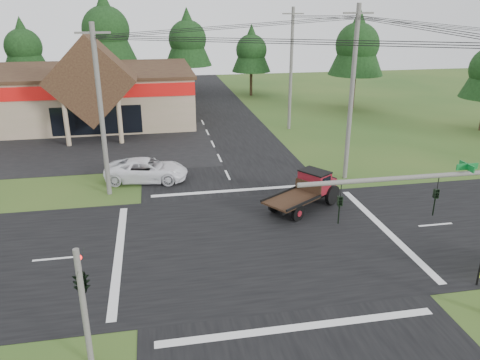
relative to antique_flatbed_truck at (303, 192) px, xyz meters
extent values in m
plane|color=#294E1B|center=(-3.47, -3.48, -1.08)|extent=(120.00, 120.00, 0.00)
cube|color=black|center=(-3.47, -3.48, -1.07)|extent=(12.00, 120.00, 0.02)
cube|color=black|center=(-3.47, -3.48, -1.07)|extent=(120.00, 12.00, 0.02)
cube|color=black|center=(-17.47, 15.52, -1.07)|extent=(28.00, 14.00, 0.02)
cube|color=#978A66|center=(-19.47, 26.52, 1.42)|extent=(30.00, 15.00, 5.00)
cube|color=#331B15|center=(-19.47, 26.52, 3.97)|extent=(30.40, 15.40, 0.30)
cube|color=#B30F0D|center=(-19.47, 18.97, 3.02)|extent=(30.00, 0.12, 1.20)
cube|color=#331B15|center=(-13.47, 18.02, 4.22)|extent=(7.78, 4.00, 7.78)
cylinder|color=#978A66|center=(-15.67, 16.32, 0.92)|extent=(0.40, 0.40, 4.00)
cylinder|color=#978A66|center=(-11.27, 16.32, 0.92)|extent=(0.40, 0.40, 4.00)
cube|color=black|center=(-13.47, 19.00, 0.42)|extent=(8.00, 0.08, 2.60)
cylinder|color=#595651|center=(0.03, -10.98, 4.92)|extent=(8.00, 0.16, 0.16)
imported|color=black|center=(1.03, -10.98, 3.92)|extent=(0.16, 0.20, 1.00)
imported|color=black|center=(-2.47, -10.98, 3.92)|extent=(0.16, 0.20, 1.00)
cube|color=#0C6626|center=(2.03, -10.98, 5.17)|extent=(0.80, 0.04, 0.22)
cylinder|color=#595651|center=(-10.97, -10.98, 1.12)|extent=(0.20, 0.20, 4.40)
imported|color=black|center=(-10.97, -10.78, 2.62)|extent=(0.53, 2.48, 1.00)
sphere|color=#FF0C0C|center=(-10.97, -10.63, 2.82)|extent=(0.18, 0.18, 0.18)
cylinder|color=#595651|center=(-11.47, 4.52, 4.17)|extent=(0.30, 0.30, 10.50)
cube|color=#595651|center=(-11.47, 4.52, 8.82)|extent=(2.00, 0.12, 0.12)
cylinder|color=#595651|center=(4.53, 4.52, 4.67)|extent=(0.30, 0.30, 11.50)
cube|color=#595651|center=(4.53, 4.52, 9.82)|extent=(2.00, 0.12, 0.12)
cylinder|color=#595651|center=(4.53, 18.52, 4.52)|extent=(0.30, 0.30, 11.20)
cube|color=#595651|center=(4.53, 18.52, 9.52)|extent=(2.00, 0.12, 0.12)
cylinder|color=#332316|center=(-23.47, 38.52, 0.67)|extent=(0.36, 0.36, 3.50)
cone|color=black|center=(-23.47, 38.52, 5.72)|extent=(5.60, 5.60, 6.60)
sphere|color=black|center=(-23.47, 38.52, 5.42)|extent=(4.40, 4.40, 4.40)
cylinder|color=#332316|center=(-13.47, 37.52, 1.19)|extent=(0.36, 0.36, 4.55)
cone|color=black|center=(-13.47, 37.52, 7.76)|extent=(7.28, 7.28, 8.58)
sphere|color=black|center=(-13.47, 37.52, 7.37)|extent=(5.72, 5.72, 5.72)
cylinder|color=#332316|center=(-3.47, 38.52, 0.84)|extent=(0.36, 0.36, 3.85)
cone|color=black|center=(-3.47, 38.52, 6.40)|extent=(6.16, 6.16, 7.26)
sphere|color=black|center=(-3.47, 38.52, 6.07)|extent=(4.84, 4.84, 4.84)
cylinder|color=#332316|center=(4.53, 36.52, 0.49)|extent=(0.36, 0.36, 3.15)
cone|color=black|center=(4.53, 36.52, 5.04)|extent=(5.04, 5.04, 5.94)
sphere|color=black|center=(4.53, 36.52, 4.77)|extent=(3.96, 3.96, 3.96)
cylinder|color=#332316|center=(14.53, 26.52, 0.84)|extent=(0.36, 0.36, 3.85)
cone|color=black|center=(14.53, 26.52, 6.40)|extent=(6.16, 6.16, 7.26)
sphere|color=black|center=(14.53, 26.52, 6.07)|extent=(4.84, 4.84, 4.84)
imported|color=white|center=(-9.08, 6.52, -0.31)|extent=(5.89, 3.41, 1.54)
camera|label=1|loc=(-8.34, -24.32, 10.36)|focal=35.00mm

